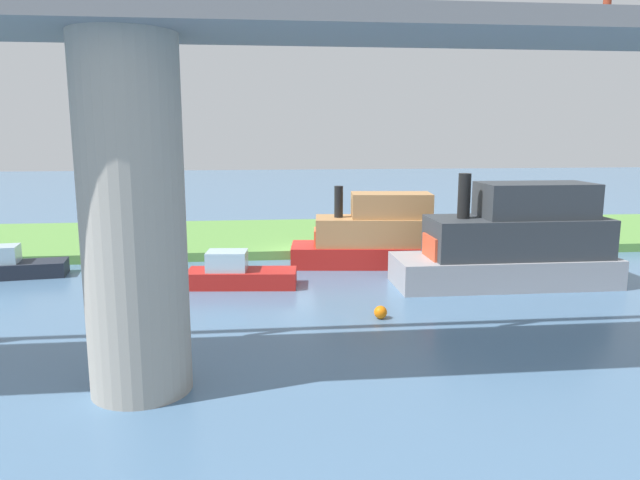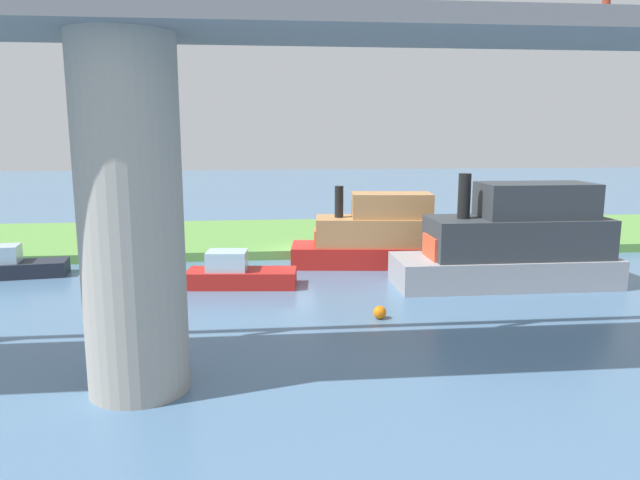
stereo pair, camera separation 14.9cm
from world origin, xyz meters
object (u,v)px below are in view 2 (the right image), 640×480
at_px(person_on_bank, 338,230).
at_px(motorboat_white, 570,256).
at_px(skiff_small, 238,274).
at_px(bridge_pylon, 131,220).
at_px(riverboat_paddlewheel, 512,244).
at_px(marker_buoy, 380,312).
at_px(motorboat_red, 376,236).
at_px(mooring_post, 133,242).
at_px(pontoon_yellow, 12,266).

bearing_deg(person_on_bank, motorboat_white, 156.35).
xyz_separation_m(person_on_bank, skiff_small, (5.67, 7.94, -0.61)).
relative_size(bridge_pylon, riverboat_paddlewheel, 0.93).
distance_m(person_on_bank, marker_buoy, 13.36).
relative_size(person_on_bank, motorboat_red, 0.16).
distance_m(bridge_pylon, mooring_post, 18.08).
height_order(bridge_pylon, motorboat_white, bridge_pylon).
bearing_deg(pontoon_yellow, bridge_pylon, 122.22).
height_order(mooring_post, motorboat_white, mooring_post).
relative_size(riverboat_paddlewheel, motorboat_red, 1.19).
bearing_deg(person_on_bank, pontoon_yellow, 16.54).
bearing_deg(motorboat_white, marker_buoy, 34.33).
xyz_separation_m(person_on_bank, mooring_post, (11.66, 1.50, -0.20)).
relative_size(mooring_post, riverboat_paddlewheel, 0.10).
relative_size(mooring_post, pontoon_yellow, 0.21).
height_order(riverboat_paddlewheel, motorboat_white, riverboat_paddlewheel).
distance_m(bridge_pylon, motorboat_red, 17.67).
distance_m(bridge_pylon, marker_buoy, 10.54).
distance_m(pontoon_yellow, marker_buoy, 18.55).
relative_size(person_on_bank, marker_buoy, 2.78).
bearing_deg(pontoon_yellow, motorboat_red, -177.59).
bearing_deg(pontoon_yellow, person_on_bank, -163.46).
relative_size(pontoon_yellow, motorboat_red, 0.58).
bearing_deg(skiff_small, motorboat_white, -170.97).
distance_m(person_on_bank, motorboat_white, 12.89).
height_order(motorboat_red, marker_buoy, motorboat_red).
distance_m(mooring_post, marker_buoy, 16.50).
relative_size(riverboat_paddlewheel, skiff_small, 1.98).
height_order(mooring_post, pontoon_yellow, pontoon_yellow).
xyz_separation_m(motorboat_red, skiff_small, (7.10, 3.74, -0.97)).
height_order(person_on_bank, motorboat_white, person_on_bank).
bearing_deg(bridge_pylon, person_on_bank, -113.03).
relative_size(motorboat_red, skiff_small, 1.66).
bearing_deg(mooring_post, person_on_bank, -172.66).
bearing_deg(skiff_small, bridge_pylon, 77.91).
relative_size(bridge_pylon, person_on_bank, 6.78).
distance_m(person_on_bank, riverboat_paddlewheel, 11.28).
distance_m(motorboat_red, motorboat_white, 10.45).
bearing_deg(marker_buoy, riverboat_paddlewheel, -147.95).
bearing_deg(mooring_post, skiff_small, 132.95).
xyz_separation_m(riverboat_paddlewheel, skiff_small, (12.55, -0.97, -1.32)).
height_order(pontoon_yellow, skiff_small, skiff_small).
bearing_deg(motorboat_white, person_on_bank, -23.65).
bearing_deg(mooring_post, motorboat_white, 171.12).
bearing_deg(marker_buoy, person_on_bank, -90.74).
height_order(motorboat_red, skiff_small, motorboat_red).
distance_m(mooring_post, riverboat_paddlewheel, 19.99).
height_order(bridge_pylon, person_on_bank, bridge_pylon).
height_order(riverboat_paddlewheel, marker_buoy, riverboat_paddlewheel).
distance_m(person_on_bank, mooring_post, 11.76).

